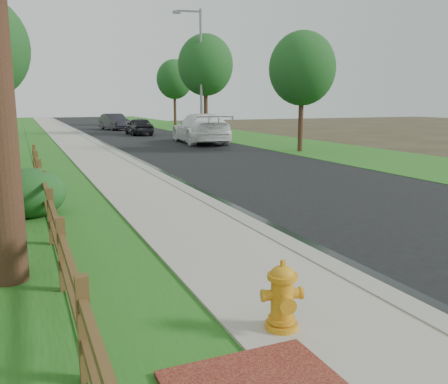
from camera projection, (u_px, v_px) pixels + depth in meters
name	position (u px, v px, depth m)	size (l,w,h in m)	color
ground	(408.00, 332.00, 5.56)	(120.00, 120.00, 0.00)	#32271B
road	(134.00, 134.00, 38.93)	(8.00, 90.00, 0.02)	black
curb	(81.00, 135.00, 37.30)	(0.40, 90.00, 0.12)	gray
wet_gutter	(86.00, 135.00, 37.44)	(0.50, 90.00, 0.00)	black
sidewalk	(64.00, 135.00, 36.79)	(2.20, 90.00, 0.10)	#9D9688
grass_strip	(38.00, 136.00, 36.06)	(1.60, 90.00, 0.06)	#215819
verge_far	(212.00, 132.00, 41.60)	(6.00, 90.00, 0.04)	#215819
ranch_fence	(47.00, 201.00, 9.83)	(0.12, 16.92, 1.10)	#4B3119
fire_hydrant	(282.00, 297.00, 5.37)	(0.54, 0.44, 0.82)	orange
white_suv	(201.00, 128.00, 30.15)	(2.64, 6.49, 1.88)	white
dark_car_mid	(139.00, 126.00, 37.61)	(1.61, 4.01, 1.37)	black
dark_car_far	(114.00, 122.00, 44.23)	(1.58, 4.54, 1.50)	black
streetlight	(199.00, 66.00, 35.08)	(2.13, 0.57, 9.26)	slate
boulder	(30.00, 198.00, 11.70)	(0.95, 0.71, 0.63)	brown
shrub_c	(30.00, 193.00, 10.95)	(1.60, 1.60, 1.15)	#174118
tree_near_right	(302.00, 69.00, 24.51)	(3.47, 3.47, 6.24)	#341F15
tree_mid_right	(205.00, 65.00, 36.58)	(4.28, 4.28, 7.76)	#341F15
tree_far_right	(174.00, 79.00, 51.20)	(3.86, 3.86, 7.11)	#341F15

